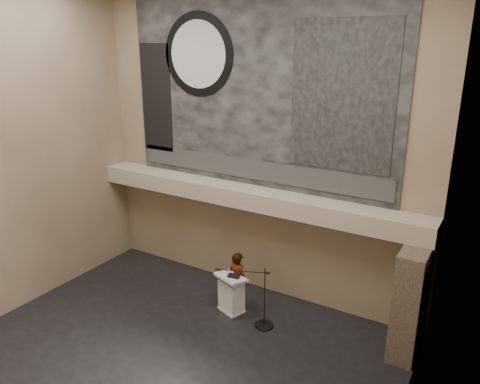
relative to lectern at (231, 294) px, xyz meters
The scene contains 19 objects.
floor 2.47m from the lectern, 95.01° to the right, with size 10.00×10.00×0.00m, color black.
wall_back 4.03m from the lectern, 97.51° to the left, with size 10.00×0.02×8.50m, color #7B644E.
wall_left 6.83m from the lectern, 155.25° to the right, with size 0.02×8.00×8.50m, color #7B644E.
wall_right 6.51m from the lectern, 26.63° to the right, with size 0.02×8.00×8.50m, color #7B644E.
soffit 2.69m from the lectern, 99.97° to the left, with size 10.00×0.80×0.50m, color tan.
sprinkler_left 3.01m from the lectern, 147.62° to the left, with size 0.04×0.04×0.06m, color #B2893D.
sprinkler_right 2.94m from the lectern, 34.20° to the left, with size 0.04×0.04×0.06m, color #B2893D.
banner 5.38m from the lectern, 97.65° to the left, with size 8.00×0.05×5.00m, color black.
banner_text_strip 3.46m from the lectern, 97.85° to the left, with size 7.76×0.02×0.55m, color #2F2F2F.
banner_clock_rim 6.65m from the lectern, 142.77° to the left, with size 2.30×2.30×0.02m, color black.
banner_clock_face 6.64m from the lectern, 143.13° to the left, with size 1.84×1.84×0.02m, color silver.
banner_building_print 5.89m from the lectern, 34.91° to the left, with size 2.60×0.02×3.60m, color black.
banner_brick_print 6.23m from the lectern, 157.06° to the left, with size 1.10×0.02×3.20m, color black.
stone_pier 4.57m from the lectern, ahead, with size 0.60×1.40×2.70m, color #403427.
lectern is the anchor object (origin of this frame).
binder 0.57m from the lectern, ahead, with size 0.32×0.26×0.04m, color black.
papers 0.58m from the lectern, behind, with size 0.23×0.32×0.01m, color silver.
speaker_person 0.41m from the lectern, 86.63° to the left, with size 0.60×0.40×1.66m, color silver.
mic_stand 1.08m from the lectern, ahead, with size 1.44×0.76×1.68m.
Camera 1 is at (6.18, -7.00, 7.14)m, focal length 35.00 mm.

